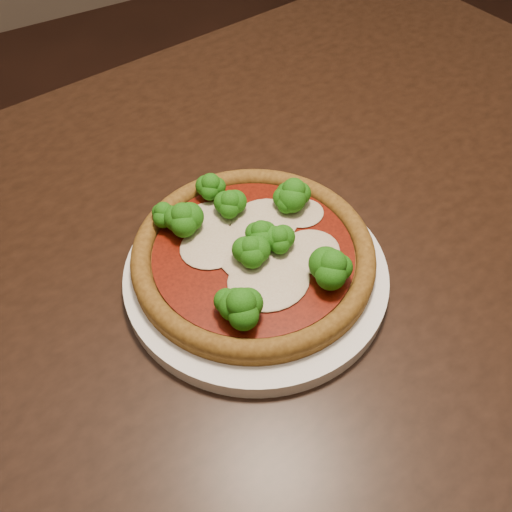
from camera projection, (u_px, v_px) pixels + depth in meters
floor at (282, 364)px, 1.41m from camera, size 4.00×4.00×0.00m
dining_table at (287, 272)px, 0.76m from camera, size 1.35×1.03×0.75m
plate at (256, 274)px, 0.62m from camera, size 0.29×0.29×0.02m
pizza at (254, 250)px, 0.61m from camera, size 0.26×0.26×0.06m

